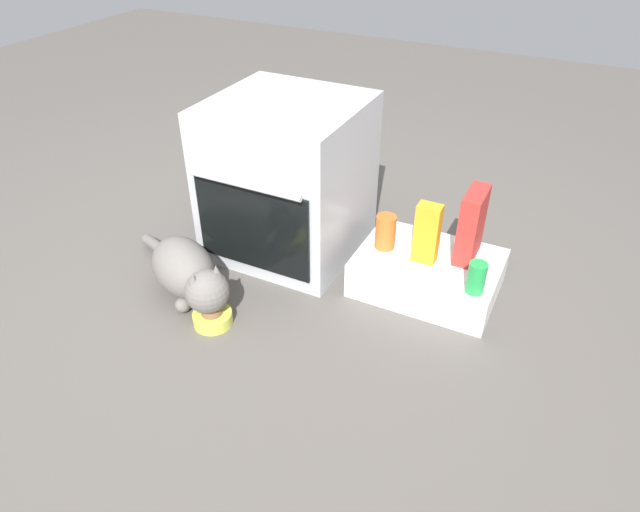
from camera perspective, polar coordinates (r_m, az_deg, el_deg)
The scene contains 9 objects.
ground at distance 2.24m, azimuth -7.82°, elevation -4.74°, with size 8.00×8.00×0.00m, color #56514C.
oven at distance 2.40m, azimuth -3.23°, elevation 7.73°, with size 0.58×0.62×0.66m.
pantry_cabinet at distance 2.30m, azimuth 10.69°, elevation -1.66°, with size 0.54×0.39×0.15m, color white.
food_bowl at distance 2.15m, azimuth -10.70°, elevation -6.00°, with size 0.15×0.15×0.08m.
cat at distance 2.23m, azimuth -13.08°, elevation -1.57°, with size 0.65×0.40×0.24m.
sauce_jar at distance 2.25m, azimuth 6.56°, elevation 2.41°, with size 0.08×0.08×0.14m, color #D16023.
juice_carton at distance 2.17m, azimuth 10.65°, elevation 2.23°, with size 0.09×0.06×0.24m, color orange.
soda_can at distance 2.08m, azimuth 15.37°, elevation -2.11°, with size 0.07×0.07×0.12m, color green.
cereal_box at distance 2.22m, azimuth 14.91°, elevation 3.00°, with size 0.07×0.18×0.28m, color #B72D28.
Camera 1 is at (1.04, -1.39, 1.42)m, focal length 32.00 mm.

